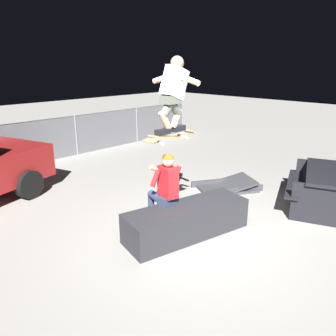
{
  "coord_description": "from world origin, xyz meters",
  "views": [
    {
      "loc": [
        -3.83,
        -2.98,
        2.69
      ],
      "look_at": [
        -0.28,
        0.47,
        1.1
      ],
      "focal_mm": 35.09,
      "sensor_mm": 36.0,
      "label": 1
    }
  ],
  "objects_px": {
    "person_sitting_on_ledge": "(164,187)",
    "skateboard": "(171,137)",
    "skater_airborne": "(173,91)",
    "picnic_table_back": "(325,184)",
    "kicker_ramp": "(226,187)",
    "ledge_box_main": "(187,220)"
  },
  "relations": [
    {
      "from": "ledge_box_main",
      "to": "picnic_table_back",
      "type": "bearing_deg",
      "value": -24.67
    },
    {
      "from": "skater_airborne",
      "to": "kicker_ramp",
      "type": "relative_size",
      "value": 0.77
    },
    {
      "from": "person_sitting_on_ledge",
      "to": "kicker_ramp",
      "type": "relative_size",
      "value": 0.91
    },
    {
      "from": "ledge_box_main",
      "to": "skateboard",
      "type": "height_order",
      "value": "skateboard"
    },
    {
      "from": "ledge_box_main",
      "to": "kicker_ramp",
      "type": "xyz_separation_m",
      "value": [
        2.14,
        0.69,
        -0.2
      ]
    },
    {
      "from": "person_sitting_on_ledge",
      "to": "skater_airborne",
      "type": "distance_m",
      "value": 1.55
    },
    {
      "from": "kicker_ramp",
      "to": "picnic_table_back",
      "type": "height_order",
      "value": "picnic_table_back"
    },
    {
      "from": "kicker_ramp",
      "to": "picnic_table_back",
      "type": "relative_size",
      "value": 0.7
    },
    {
      "from": "person_sitting_on_ledge",
      "to": "kicker_ramp",
      "type": "height_order",
      "value": "person_sitting_on_ledge"
    },
    {
      "from": "skateboard",
      "to": "skater_airborne",
      "type": "bearing_deg",
      "value": 2.43
    },
    {
      "from": "ledge_box_main",
      "to": "skater_airborne",
      "type": "height_order",
      "value": "skater_airborne"
    },
    {
      "from": "person_sitting_on_ledge",
      "to": "skateboard",
      "type": "xyz_separation_m",
      "value": [
        0.01,
        -0.13,
        0.85
      ]
    },
    {
      "from": "person_sitting_on_ledge",
      "to": "skateboard",
      "type": "relative_size",
      "value": 1.3
    },
    {
      "from": "person_sitting_on_ledge",
      "to": "picnic_table_back",
      "type": "height_order",
      "value": "person_sitting_on_ledge"
    },
    {
      "from": "picnic_table_back",
      "to": "skateboard",
      "type": "bearing_deg",
      "value": 151.07
    },
    {
      "from": "ledge_box_main",
      "to": "person_sitting_on_ledge",
      "type": "relative_size",
      "value": 1.56
    },
    {
      "from": "person_sitting_on_ledge",
      "to": "kicker_ramp",
      "type": "xyz_separation_m",
      "value": [
        2.23,
        0.27,
        -0.69
      ]
    },
    {
      "from": "person_sitting_on_ledge",
      "to": "ledge_box_main",
      "type": "bearing_deg",
      "value": -78.36
    },
    {
      "from": "skater_airborne",
      "to": "picnic_table_back",
      "type": "height_order",
      "value": "skater_airborne"
    },
    {
      "from": "ledge_box_main",
      "to": "person_sitting_on_ledge",
      "type": "xyz_separation_m",
      "value": [
        -0.09,
        0.42,
        0.49
      ]
    },
    {
      "from": "person_sitting_on_ledge",
      "to": "skater_airborne",
      "type": "bearing_deg",
      "value": -64.81
    },
    {
      "from": "person_sitting_on_ledge",
      "to": "skateboard",
      "type": "height_order",
      "value": "skateboard"
    }
  ]
}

